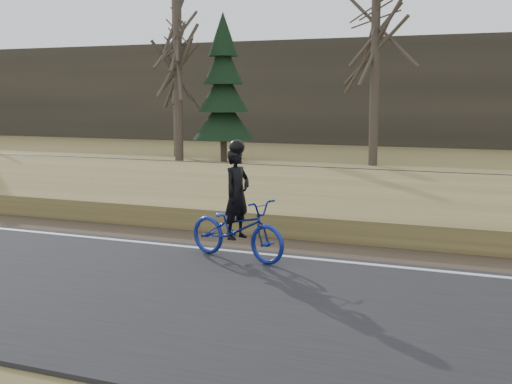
% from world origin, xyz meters
% --- Properties ---
extents(ground, '(120.00, 120.00, 0.00)m').
position_xyz_m(ground, '(0.00, 0.00, 0.00)').
color(ground, olive).
rests_on(ground, ground).
extents(edge_line, '(120.00, 0.12, 0.01)m').
position_xyz_m(edge_line, '(0.00, 0.20, 0.07)').
color(edge_line, silver).
rests_on(edge_line, road).
extents(shoulder, '(120.00, 1.60, 0.04)m').
position_xyz_m(shoulder, '(0.00, 1.20, 0.02)').
color(shoulder, '#473A2B').
rests_on(shoulder, ground).
extents(embankment, '(120.00, 5.00, 0.44)m').
position_xyz_m(embankment, '(0.00, 4.20, 0.22)').
color(embankment, olive).
rests_on(embankment, ground).
extents(ballast, '(120.00, 3.00, 0.45)m').
position_xyz_m(ballast, '(0.00, 8.00, 0.23)').
color(ballast, slate).
rests_on(ballast, ground).
extents(railroad, '(120.00, 2.40, 0.29)m').
position_xyz_m(railroad, '(0.00, 8.00, 0.53)').
color(railroad, black).
rests_on(railroad, ballast).
extents(treeline_backdrop, '(120.00, 4.00, 6.00)m').
position_xyz_m(treeline_backdrop, '(0.00, 30.00, 3.00)').
color(treeline_backdrop, '#383328').
rests_on(treeline_backdrop, ground).
extents(cyclist, '(2.07, 1.15, 2.01)m').
position_xyz_m(cyclist, '(5.26, -0.29, 0.69)').
color(cyclist, navy).
rests_on(cyclist, road).
extents(bare_tree_left, '(0.36, 0.36, 7.74)m').
position_xyz_m(bare_tree_left, '(-6.41, 17.90, 3.87)').
color(bare_tree_left, '#494136').
rests_on(bare_tree_left, ground).
extents(bare_tree_near_left, '(0.36, 0.36, 6.96)m').
position_xyz_m(bare_tree_near_left, '(-4.60, 14.91, 3.48)').
color(bare_tree_near_left, '#494136').
rests_on(bare_tree_near_left, ground).
extents(bare_tree_center, '(0.36, 0.36, 8.80)m').
position_xyz_m(bare_tree_center, '(3.04, 17.22, 4.40)').
color(bare_tree_center, '#494136').
rests_on(bare_tree_center, ground).
extents(conifer, '(2.60, 2.60, 6.28)m').
position_xyz_m(conifer, '(-3.22, 16.30, 2.97)').
color(conifer, '#494136').
rests_on(conifer, ground).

